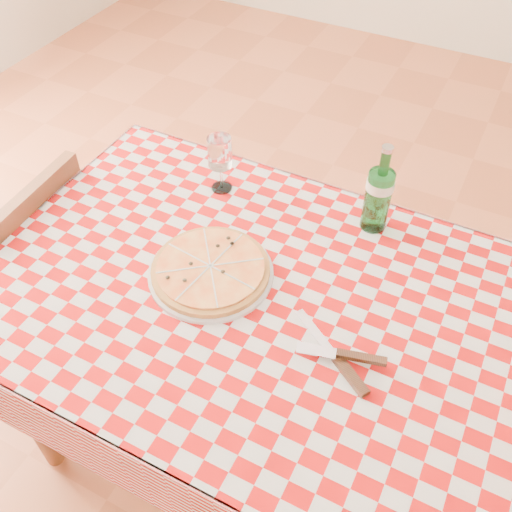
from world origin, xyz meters
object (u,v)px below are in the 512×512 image
(chair_far, at_px, (37,268))
(pizza_plate, at_px, (211,269))
(water_bottle, at_px, (380,189))
(dining_table, at_px, (252,319))
(wine_glass, at_px, (220,164))

(chair_far, distance_m, pizza_plate, 0.71)
(chair_far, height_order, water_bottle, water_bottle)
(dining_table, relative_size, chair_far, 1.48)
(chair_far, relative_size, pizza_plate, 2.70)
(dining_table, bearing_deg, pizza_plate, 176.43)
(wine_glass, bearing_deg, dining_table, -50.29)
(water_bottle, xyz_separation_m, wine_glass, (-0.42, -0.05, -0.04))
(chair_far, bearing_deg, dining_table, 176.33)
(wine_glass, bearing_deg, chair_far, -149.44)
(dining_table, distance_m, water_bottle, 0.45)
(water_bottle, bearing_deg, chair_far, -159.66)
(water_bottle, bearing_deg, pizza_plate, -130.33)
(dining_table, distance_m, wine_glass, 0.43)
(pizza_plate, bearing_deg, chair_far, -179.54)
(dining_table, relative_size, pizza_plate, 3.99)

